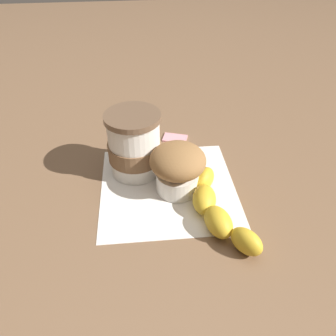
{
  "coord_description": "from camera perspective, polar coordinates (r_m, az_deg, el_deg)",
  "views": [
    {
      "loc": [
        -0.05,
        -0.43,
        0.39
      ],
      "look_at": [
        0.0,
        0.0,
        0.04
      ],
      "focal_mm": 35.0,
      "sensor_mm": 36.0,
      "label": 1
    }
  ],
  "objects": [
    {
      "name": "sugar_packet",
      "position": [
        0.7,
        1.21,
        5.32
      ],
      "size": [
        0.06,
        0.05,
        0.01
      ],
      "primitive_type": "cube",
      "rotation": [
        0.0,
        0.0,
        2.8
      ],
      "color": "pink",
      "rests_on": "ground_plane"
    },
    {
      "name": "paper_napkin",
      "position": [
        0.58,
        0.0,
        -3.31
      ],
      "size": [
        0.24,
        0.24,
        0.0
      ],
      "primitive_type": "cube",
      "rotation": [
        0.0,
        0.0,
        -0.02
      ],
      "color": "white",
      "rests_on": "ground_plane"
    },
    {
      "name": "coffee_cup",
      "position": [
        0.59,
        -5.87,
        4.01
      ],
      "size": [
        0.1,
        0.1,
        0.12
      ],
      "color": "silver",
      "rests_on": "paper_napkin"
    },
    {
      "name": "ground_plane",
      "position": [
        0.58,
        0.0,
        -3.36
      ],
      "size": [
        3.0,
        3.0,
        0.0
      ],
      "primitive_type": "plane",
      "color": "brown"
    },
    {
      "name": "muffin",
      "position": [
        0.54,
        1.7,
        0.22
      ],
      "size": [
        0.09,
        0.09,
        0.09
      ],
      "color": "white",
      "rests_on": "paper_napkin"
    },
    {
      "name": "banana",
      "position": [
        0.52,
        8.35,
        -7.06
      ],
      "size": [
        0.09,
        0.2,
        0.04
      ],
      "color": "gold",
      "rests_on": "paper_napkin"
    }
  ]
}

